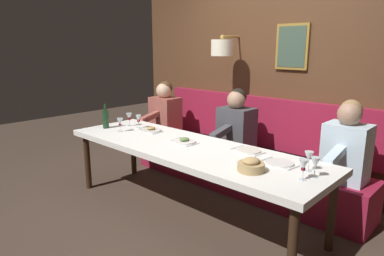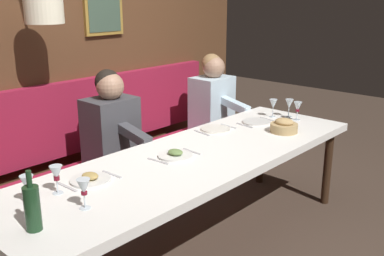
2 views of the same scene
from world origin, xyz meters
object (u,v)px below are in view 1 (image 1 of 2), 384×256
diner_middle (165,111)px  wine_glass_3 (120,122)px  diner_near (236,124)px  dining_table (187,151)px  wine_glass_2 (303,166)px  bread_bowl (251,165)px  wine_glass_5 (129,117)px  diner_nearest (347,144)px  wine_glass_4 (138,119)px  wine_bottle (106,119)px  wine_glass_1 (315,163)px  wine_glass_0 (309,157)px

diner_middle → wine_glass_3: (-0.99, -0.31, 0.04)m
diner_near → dining_table: bearing=-177.8°
wine_glass_2 → wine_glass_3: 2.25m
bread_bowl → wine_glass_5: bearing=81.0°
diner_middle → bread_bowl: bearing=-115.9°
diner_middle → wine_glass_2: 2.73m
diner_middle → wine_glass_2: bearing=-110.4°
diner_near → wine_glass_3: 1.37m
diner_nearest → diner_near: same height
dining_table → wine_glass_3: 1.00m
wine_glass_3 → wine_glass_4: same height
dining_table → diner_nearest: (0.88, -1.25, 0.13)m
dining_table → wine_glass_5: 1.17m
wine_glass_4 → wine_bottle: size_ratio=0.55×
diner_nearest → wine_glass_1: 0.84m
wine_glass_3 → dining_table: bearing=-83.6°
diner_near → diner_middle: 1.26m
diner_nearest → diner_near: 1.28m
wine_bottle → wine_glass_2: bearing=-88.9°
diner_near → wine_glass_2: bearing=-126.1°
diner_nearest → wine_glass_5: size_ratio=4.82×
diner_nearest → wine_glass_3: 2.44m
wine_bottle → bread_bowl: wine_bottle is taller
wine_glass_2 → wine_glass_5: same height
wine_glass_0 → wine_glass_3: size_ratio=1.00×
diner_nearest → diner_middle: size_ratio=1.00×
bread_bowl → wine_glass_2: bearing=-75.3°
wine_glass_1 → bread_bowl: size_ratio=0.75×
wine_glass_2 → wine_bottle: 2.54m
dining_table → diner_near: size_ratio=3.69×
wine_glass_0 → wine_glass_5: size_ratio=1.00×
dining_table → wine_glass_4: wine_glass_4 is taller
dining_table → diner_near: diner_near is taller
wine_bottle → wine_glass_3: bearing=-88.6°
wine_glass_1 → wine_glass_3: size_ratio=1.00×
bread_bowl → wine_glass_0: bearing=-46.6°
wine_glass_5 → bread_bowl: (-0.32, -2.03, -0.07)m
diner_near → diner_nearest: bearing=-90.0°
dining_table → wine_glass_2: wine_glass_2 is taller
wine_glass_1 → wine_glass_5: (0.11, 2.46, -0.00)m
diner_near → wine_glass_0: (-0.74, -1.24, 0.04)m
wine_glass_5 → wine_bottle: size_ratio=0.55×
diner_middle → wine_glass_1: diner_middle is taller
diner_nearest → wine_glass_0: diner_nearest is taller
wine_glass_5 → bread_bowl: size_ratio=0.75×
wine_glass_1 → wine_bottle: size_ratio=0.55×
dining_table → wine_bottle: 1.29m
diner_near → wine_glass_5: (-0.73, 1.12, 0.04)m
diner_nearest → wine_bottle: size_ratio=2.64×
wine_glass_1 → wine_bottle: wine_bottle is taller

